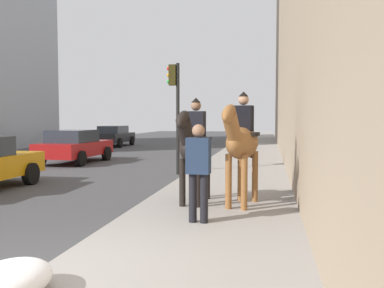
{
  "coord_description": "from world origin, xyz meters",
  "views": [
    {
      "loc": [
        -4.31,
        -2.69,
        1.91
      ],
      "look_at": [
        4.0,
        -1.15,
        1.4
      ],
      "focal_mm": 38.88,
      "sensor_mm": 36.0,
      "label": 1
    }
  ],
  "objects_px": {
    "mounted_horse_far": "(242,141)",
    "pedestrian_greeting": "(198,166)",
    "traffic_light_near_curb": "(175,100)",
    "car_near_lane": "(75,146)",
    "mounted_horse_near": "(194,145)",
    "car_mid_lane": "(114,136)"
  },
  "relations": [
    {
      "from": "mounted_horse_far",
      "to": "pedestrian_greeting",
      "type": "bearing_deg",
      "value": -11.15
    },
    {
      "from": "traffic_light_near_curb",
      "to": "car_near_lane",
      "type": "bearing_deg",
      "value": 60.85
    },
    {
      "from": "mounted_horse_near",
      "to": "pedestrian_greeting",
      "type": "height_order",
      "value": "mounted_horse_near"
    },
    {
      "from": "car_near_lane",
      "to": "car_mid_lane",
      "type": "relative_size",
      "value": 0.89
    },
    {
      "from": "mounted_horse_near",
      "to": "traffic_light_near_curb",
      "type": "bearing_deg",
      "value": -158.87
    },
    {
      "from": "mounted_horse_near",
      "to": "car_near_lane",
      "type": "bearing_deg",
      "value": -136.18
    },
    {
      "from": "mounted_horse_near",
      "to": "car_near_lane",
      "type": "distance_m",
      "value": 10.61
    },
    {
      "from": "mounted_horse_near",
      "to": "traffic_light_near_curb",
      "type": "xyz_separation_m",
      "value": [
        5.28,
        1.62,
        1.2
      ]
    },
    {
      "from": "mounted_horse_far",
      "to": "car_mid_lane",
      "type": "xyz_separation_m",
      "value": [
        19.07,
        10.12,
        -0.69
      ]
    },
    {
      "from": "mounted_horse_far",
      "to": "car_near_lane",
      "type": "height_order",
      "value": "mounted_horse_far"
    },
    {
      "from": "pedestrian_greeting",
      "to": "traffic_light_near_curb",
      "type": "xyz_separation_m",
      "value": [
        6.9,
        1.98,
        1.46
      ]
    },
    {
      "from": "mounted_horse_far",
      "to": "car_near_lane",
      "type": "bearing_deg",
      "value": -125.28
    },
    {
      "from": "pedestrian_greeting",
      "to": "traffic_light_near_curb",
      "type": "bearing_deg",
      "value": 19.16
    },
    {
      "from": "car_near_lane",
      "to": "car_mid_lane",
      "type": "bearing_deg",
      "value": 14.01
    },
    {
      "from": "car_mid_lane",
      "to": "traffic_light_near_curb",
      "type": "bearing_deg",
      "value": -153.35
    },
    {
      "from": "mounted_horse_far",
      "to": "car_near_lane",
      "type": "distance_m",
      "value": 11.35
    },
    {
      "from": "mounted_horse_near",
      "to": "mounted_horse_far",
      "type": "relative_size",
      "value": 0.95
    },
    {
      "from": "mounted_horse_near",
      "to": "mounted_horse_far",
      "type": "distance_m",
      "value": 1.01
    },
    {
      "from": "pedestrian_greeting",
      "to": "car_near_lane",
      "type": "xyz_separation_m",
      "value": [
        9.78,
        7.13,
        -0.35
      ]
    },
    {
      "from": "mounted_horse_near",
      "to": "traffic_light_near_curb",
      "type": "height_order",
      "value": "traffic_light_near_curb"
    },
    {
      "from": "car_near_lane",
      "to": "traffic_light_near_curb",
      "type": "xyz_separation_m",
      "value": [
        -2.87,
        -5.15,
        1.81
      ]
    },
    {
      "from": "car_mid_lane",
      "to": "pedestrian_greeting",
      "type": "bearing_deg",
      "value": -157.36
    }
  ]
}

